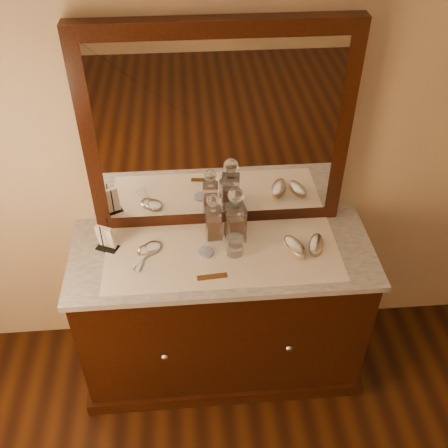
{
  "coord_description": "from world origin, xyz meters",
  "views": [
    {
      "loc": [
        -0.14,
        0.16,
        2.52
      ],
      "look_at": [
        0.0,
        1.85,
        1.1
      ],
      "focal_mm": 41.62,
      "sensor_mm": 36.0,
      "label": 1
    }
  ],
  "objects_px": {
    "mirror_frame": "(218,132)",
    "decanter_left": "(213,221)",
    "hand_mirror_outer": "(144,253)",
    "brush_near": "(295,248)",
    "dresser_cabinet": "(222,312)",
    "brush_far": "(316,245)",
    "napkin_rack": "(106,238)",
    "decanter_right": "(235,220)",
    "hand_mirror_inner": "(150,250)",
    "comb": "(212,277)",
    "pin_dish": "(206,252)"
  },
  "relations": [
    {
      "from": "dresser_cabinet",
      "to": "hand_mirror_outer",
      "type": "height_order",
      "value": "hand_mirror_outer"
    },
    {
      "from": "comb",
      "to": "decanter_right",
      "type": "height_order",
      "value": "decanter_right"
    },
    {
      "from": "napkin_rack",
      "to": "decanter_right",
      "type": "bearing_deg",
      "value": 1.69
    },
    {
      "from": "decanter_right",
      "to": "brush_far",
      "type": "bearing_deg",
      "value": -15.46
    },
    {
      "from": "pin_dish",
      "to": "decanter_right",
      "type": "bearing_deg",
      "value": 33.12
    },
    {
      "from": "dresser_cabinet",
      "to": "brush_near",
      "type": "distance_m",
      "value": 0.58
    },
    {
      "from": "dresser_cabinet",
      "to": "pin_dish",
      "type": "distance_m",
      "value": 0.46
    },
    {
      "from": "decanter_right",
      "to": "decanter_left",
      "type": "bearing_deg",
      "value": 167.75
    },
    {
      "from": "decanter_right",
      "to": "pin_dish",
      "type": "bearing_deg",
      "value": -146.88
    },
    {
      "from": "mirror_frame",
      "to": "hand_mirror_inner",
      "type": "height_order",
      "value": "mirror_frame"
    },
    {
      "from": "pin_dish",
      "to": "dresser_cabinet",
      "type": "bearing_deg",
      "value": 9.26
    },
    {
      "from": "hand_mirror_inner",
      "to": "napkin_rack",
      "type": "bearing_deg",
      "value": 167.85
    },
    {
      "from": "comb",
      "to": "hand_mirror_outer",
      "type": "height_order",
      "value": "hand_mirror_outer"
    },
    {
      "from": "decanter_left",
      "to": "hand_mirror_inner",
      "type": "xyz_separation_m",
      "value": [
        -0.31,
        -0.08,
        -0.09
      ]
    },
    {
      "from": "hand_mirror_inner",
      "to": "decanter_left",
      "type": "bearing_deg",
      "value": 15.22
    },
    {
      "from": "brush_far",
      "to": "dresser_cabinet",
      "type": "bearing_deg",
      "value": 177.43
    },
    {
      "from": "mirror_frame",
      "to": "comb",
      "type": "xyz_separation_m",
      "value": [
        -0.06,
        -0.42,
        -0.49
      ]
    },
    {
      "from": "pin_dish",
      "to": "brush_far",
      "type": "bearing_deg",
      "value": -0.77
    },
    {
      "from": "dresser_cabinet",
      "to": "hand_mirror_outer",
      "type": "bearing_deg",
      "value": 179.45
    },
    {
      "from": "brush_far",
      "to": "hand_mirror_inner",
      "type": "height_order",
      "value": "brush_far"
    },
    {
      "from": "pin_dish",
      "to": "comb",
      "type": "bearing_deg",
      "value": -82.78
    },
    {
      "from": "hand_mirror_inner",
      "to": "hand_mirror_outer",
      "type": "bearing_deg",
      "value": -142.95
    },
    {
      "from": "napkin_rack",
      "to": "brush_near",
      "type": "relative_size",
      "value": 0.86
    },
    {
      "from": "decanter_right",
      "to": "hand_mirror_outer",
      "type": "height_order",
      "value": "decanter_right"
    },
    {
      "from": "dresser_cabinet",
      "to": "mirror_frame",
      "type": "distance_m",
      "value": 0.97
    },
    {
      "from": "mirror_frame",
      "to": "hand_mirror_outer",
      "type": "xyz_separation_m",
      "value": [
        -0.37,
        -0.24,
        -0.49
      ]
    },
    {
      "from": "comb",
      "to": "brush_far",
      "type": "xyz_separation_m",
      "value": [
        0.5,
        0.15,
        0.02
      ]
    },
    {
      "from": "comb",
      "to": "brush_near",
      "type": "height_order",
      "value": "brush_near"
    },
    {
      "from": "hand_mirror_inner",
      "to": "dresser_cabinet",
      "type": "bearing_deg",
      "value": -3.76
    },
    {
      "from": "pin_dish",
      "to": "hand_mirror_outer",
      "type": "distance_m",
      "value": 0.29
    },
    {
      "from": "comb",
      "to": "napkin_rack",
      "type": "bearing_deg",
      "value": 149.19
    },
    {
      "from": "decanter_right",
      "to": "hand_mirror_inner",
      "type": "xyz_separation_m",
      "value": [
        -0.41,
        -0.06,
        -0.11
      ]
    },
    {
      "from": "mirror_frame",
      "to": "comb",
      "type": "bearing_deg",
      "value": -98.04
    },
    {
      "from": "mirror_frame",
      "to": "brush_near",
      "type": "relative_size",
      "value": 6.7
    },
    {
      "from": "hand_mirror_outer",
      "to": "pin_dish",
      "type": "bearing_deg",
      "value": -3.27
    },
    {
      "from": "dresser_cabinet",
      "to": "mirror_frame",
      "type": "relative_size",
      "value": 1.17
    },
    {
      "from": "mirror_frame",
      "to": "napkin_rack",
      "type": "xyz_separation_m",
      "value": [
        -0.54,
        -0.18,
        -0.44
      ]
    },
    {
      "from": "mirror_frame",
      "to": "hand_mirror_inner",
      "type": "bearing_deg",
      "value": -146.86
    },
    {
      "from": "hand_mirror_outer",
      "to": "dresser_cabinet",
      "type": "bearing_deg",
      "value": -0.55
    },
    {
      "from": "brush_far",
      "to": "decanter_right",
      "type": "bearing_deg",
      "value": 164.54
    },
    {
      "from": "decanter_right",
      "to": "brush_near",
      "type": "bearing_deg",
      "value": -23.15
    },
    {
      "from": "pin_dish",
      "to": "decanter_left",
      "type": "relative_size",
      "value": 0.3
    },
    {
      "from": "decanter_right",
      "to": "brush_near",
      "type": "distance_m",
      "value": 0.31
    },
    {
      "from": "decanter_right",
      "to": "hand_mirror_inner",
      "type": "bearing_deg",
      "value": -171.52
    },
    {
      "from": "pin_dish",
      "to": "napkin_rack",
      "type": "bearing_deg",
      "value": 170.38
    },
    {
      "from": "brush_near",
      "to": "mirror_frame",
      "type": "bearing_deg",
      "value": 140.81
    },
    {
      "from": "hand_mirror_outer",
      "to": "decanter_left",
      "type": "bearing_deg",
      "value": 17.14
    },
    {
      "from": "decanter_left",
      "to": "mirror_frame",
      "type": "bearing_deg",
      "value": 76.24
    },
    {
      "from": "mirror_frame",
      "to": "decanter_left",
      "type": "bearing_deg",
      "value": -103.76
    },
    {
      "from": "dresser_cabinet",
      "to": "mirror_frame",
      "type": "height_order",
      "value": "mirror_frame"
    }
  ]
}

